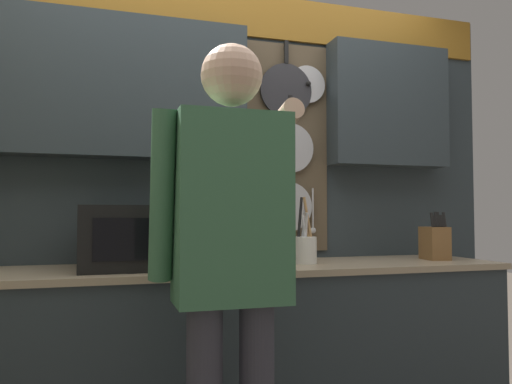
{
  "coord_description": "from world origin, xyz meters",
  "views": [
    {
      "loc": [
        -0.68,
        -2.31,
        1.15
      ],
      "look_at": [
        0.08,
        0.19,
        1.27
      ],
      "focal_mm": 35.0,
      "sensor_mm": 36.0,
      "label": 1
    }
  ],
  "objects": [
    {
      "name": "back_wall_unit",
      "position": [
        -0.02,
        0.26,
        1.46
      ],
      "size": [
        3.09,
        0.2,
        2.37
      ],
      "color": "#2D383D",
      "rests_on": "ground_plane"
    },
    {
      "name": "utensil_crock",
      "position": [
        0.27,
        -0.02,
        0.99
      ],
      "size": [
        0.11,
        0.11,
        0.33
      ],
      "color": "white",
      "rests_on": "base_cabinet_counter"
    },
    {
      "name": "knife_block",
      "position": [
        1.02,
        -0.02,
        1.0
      ],
      "size": [
        0.13,
        0.16,
        0.26
      ],
      "color": "brown",
      "rests_on": "base_cabinet_counter"
    },
    {
      "name": "person",
      "position": [
        -0.27,
        -0.66,
        1.04
      ],
      "size": [
        0.54,
        0.67,
        1.73
      ],
      "color": "#383842",
      "rests_on": "ground_plane"
    },
    {
      "name": "microwave",
      "position": [
        -0.53,
        -0.02,
        1.05
      ],
      "size": [
        0.5,
        0.38,
        0.28
      ],
      "color": "black",
      "rests_on": "base_cabinet_counter"
    },
    {
      "name": "base_cabinet_counter",
      "position": [
        0.0,
        -0.0,
        0.45
      ],
      "size": [
        2.52,
        0.6,
        0.91
      ],
      "color": "#2D383D",
      "rests_on": "ground_plane"
    }
  ]
}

